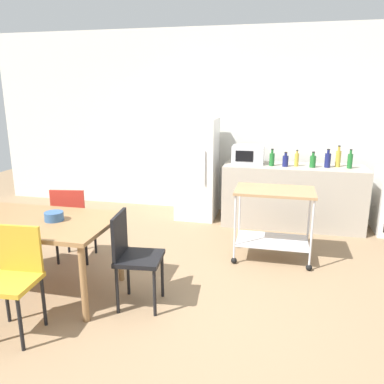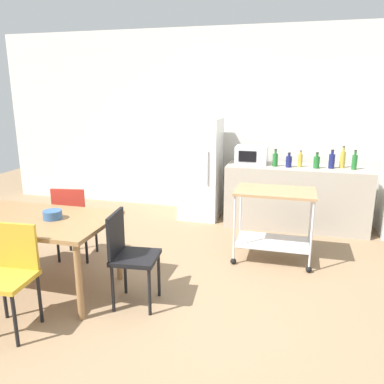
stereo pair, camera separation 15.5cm
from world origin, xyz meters
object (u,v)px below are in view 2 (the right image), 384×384
(refrigerator, at_px, (201,169))
(bottle_olive_oil, at_px, (332,161))
(microwave, at_px, (251,155))
(bottle_soy_sauce, at_px, (300,160))
(dining_table, at_px, (35,226))
(bottle_soda, at_px, (343,159))
(fruit_bowl, at_px, (53,215))
(bottle_sparkling_water, at_px, (317,162))
(bottle_wine, at_px, (275,159))
(bottle_sesame_oil, at_px, (355,162))
(chair_mustard, at_px, (10,271))
(bottle_hot_sauce, at_px, (289,161))
(chair_black, at_px, (129,252))
(kitchen_cart, at_px, (274,213))
(chair_red, at_px, (74,218))

(refrigerator, height_order, bottle_olive_oil, refrigerator)
(microwave, relative_size, bottle_soy_sauce, 1.97)
(dining_table, xyz_separation_m, bottle_olive_oil, (2.91, 2.56, 0.34))
(refrigerator, xyz_separation_m, bottle_soda, (2.05, -0.03, 0.25))
(fruit_bowl, bearing_deg, bottle_olive_oil, 42.99)
(bottle_soy_sauce, xyz_separation_m, bottle_sparkling_water, (0.22, -0.04, -0.01))
(bottle_wine, distance_m, bottle_sparkling_water, 0.56)
(refrigerator, height_order, bottle_sesame_oil, refrigerator)
(microwave, bearing_deg, fruit_bowl, -121.41)
(chair_mustard, bearing_deg, bottle_olive_oil, 45.71)
(bottle_hot_sauce, bearing_deg, refrigerator, 172.43)
(refrigerator, distance_m, bottle_wine, 1.17)
(bottle_olive_oil, bearing_deg, bottle_hot_sauce, -173.81)
(chair_black, relative_size, chair_mustard, 1.00)
(microwave, distance_m, bottle_olive_oil, 1.12)
(bottle_wine, relative_size, bottle_soy_sauce, 1.05)
(kitchen_cart, height_order, fruit_bowl, kitchen_cart)
(chair_red, relative_size, fruit_bowl, 5.00)
(dining_table, distance_m, bottle_wine, 3.32)
(kitchen_cart, relative_size, bottle_sparkling_water, 4.10)
(microwave, bearing_deg, bottle_soda, -0.20)
(chair_mustard, distance_m, bottle_wine, 3.72)
(chair_black, bearing_deg, bottle_olive_oil, -42.12)
(bottle_wine, bearing_deg, bottle_sesame_oil, 2.51)
(bottle_sparkling_water, distance_m, fruit_bowl, 3.55)
(dining_table, xyz_separation_m, fruit_bowl, (0.20, 0.02, 0.12))
(bottle_wine, xyz_separation_m, bottle_soda, (0.91, 0.13, 0.02))
(refrigerator, height_order, kitchen_cart, refrigerator)
(bottle_soda, bearing_deg, refrigerator, 179.13)
(bottle_wine, bearing_deg, bottle_soy_sauce, 7.52)
(refrigerator, relative_size, bottle_soda, 5.14)
(chair_mustard, relative_size, microwave, 1.93)
(bottle_soy_sauce, relative_size, bottle_soda, 0.77)
(chair_red, distance_m, refrigerator, 2.23)
(bottle_wine, bearing_deg, dining_table, -130.57)
(kitchen_cart, bearing_deg, bottle_wine, 93.60)
(fruit_bowl, bearing_deg, bottle_soy_sauce, 47.78)
(dining_table, distance_m, bottle_olive_oil, 3.89)
(kitchen_cart, relative_size, bottle_wine, 3.71)
(bottle_olive_oil, bearing_deg, bottle_wine, -176.38)
(bottle_hot_sauce, distance_m, bottle_sesame_oil, 0.87)
(dining_table, height_order, chair_red, chair_red)
(kitchen_cart, distance_m, microwave, 1.47)
(kitchen_cart, relative_size, bottle_soy_sauce, 3.90)
(refrigerator, bearing_deg, bottle_sparkling_water, -5.23)
(bottle_sparkling_water, distance_m, bottle_soda, 0.37)
(chair_black, bearing_deg, refrigerator, -6.00)
(bottle_sesame_oil, bearing_deg, chair_red, -150.39)
(chair_black, bearing_deg, bottle_sesame_oil, -46.12)
(chair_red, relative_size, bottle_soda, 2.95)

